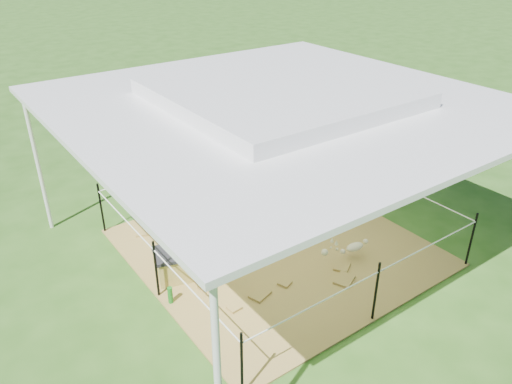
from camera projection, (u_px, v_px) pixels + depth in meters
ground at (276, 248)px, 8.76m from camera, size 90.00×90.00×0.00m
hay_patch at (276, 247)px, 8.75m from camera, size 4.60×4.60×0.03m
canopy_tent at (279, 99)px, 7.50m from camera, size 6.30×6.30×2.90m
rope_fence at (277, 216)px, 8.46m from camera, size 4.54×4.54×1.00m
straw_bale at (188, 263)px, 7.94m from camera, size 1.07×0.74×0.43m
dark_cloth at (187, 250)px, 7.83m from camera, size 1.15×0.81×0.05m
woman at (190, 218)px, 7.62m from camera, size 0.39×0.49×1.17m
green_bottle at (170, 295)px, 7.37m from camera, size 0.09×0.09×0.27m
pony at (271, 214)px, 8.94m from camera, size 1.00×0.58×0.79m
pink_hat at (272, 192)px, 8.73m from camera, size 0.25×0.25×0.11m
foal at (355, 245)px, 8.32m from camera, size 0.95×0.58×0.50m
trash_barrel at (238, 101)px, 14.63m from camera, size 0.82×0.82×0.97m
picnic_table_near at (164, 96)px, 15.57m from camera, size 1.95×1.73×0.67m
picnic_table_far at (246, 74)px, 17.89m from camera, size 1.75×1.37×0.67m
distant_person at (189, 86)px, 15.80m from camera, size 0.62×0.55×1.07m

